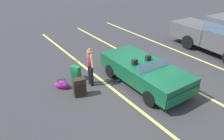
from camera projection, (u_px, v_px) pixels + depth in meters
name	position (u px, v px, depth m)	size (l,w,h in m)	color
ground_plane	(143.00, 84.00, 9.23)	(80.00, 80.00, 0.00)	#333335
lot_line_near	(118.00, 93.00, 8.57)	(18.00, 0.12, 0.01)	#EAE066
lot_line_mid	(165.00, 75.00, 9.93)	(18.00, 0.12, 0.01)	#EAE066
lot_line_far	(201.00, 61.00, 11.29)	(18.00, 0.12, 0.01)	#EAE066
convertible_car	(147.00, 74.00, 8.81)	(4.15, 1.86, 1.24)	#0F4C2D
suitcase_large_black	(79.00, 87.00, 8.29)	(0.38, 0.52, 0.74)	#2D2319
suitcase_medium_bright	(76.00, 73.00, 9.45)	(0.47, 0.39, 0.88)	#19723F
duffel_bag	(62.00, 85.00, 8.85)	(0.65, 0.68, 0.34)	#991E8C
traveler_person	(90.00, 65.00, 8.76)	(0.61, 0.26, 1.65)	black
parked_pickup_truck_far	(222.00, 34.00, 11.66)	(5.09, 2.26, 2.10)	#4C4C51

